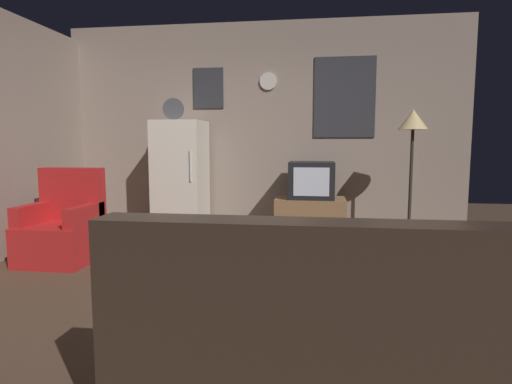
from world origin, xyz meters
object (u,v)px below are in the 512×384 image
(fridge, at_px, (181,180))
(wine_glass, at_px, (217,226))
(crt_tv, at_px, (312,180))
(coffee_table, at_px, (213,259))
(standing_lamp, at_px, (413,131))
(mug_ceramic_white, at_px, (216,228))
(armchair, at_px, (63,229))
(remote_control, at_px, (199,234))
(tv_stand, at_px, (310,221))
(couch, at_px, (308,345))
(mug_ceramic_tan, at_px, (193,227))

(fridge, relative_size, wine_glass, 11.80)
(crt_tv, distance_m, wine_glass, 1.81)
(coffee_table, bearing_deg, fridge, 116.37)
(fridge, height_order, standing_lamp, fridge)
(fridge, relative_size, standing_lamp, 1.11)
(mug_ceramic_white, bearing_deg, armchair, 167.46)
(wine_glass, distance_m, armchair, 1.81)
(standing_lamp, relative_size, remote_control, 10.60)
(tv_stand, height_order, mug_ceramic_white, tv_stand)
(standing_lamp, bearing_deg, crt_tv, 168.00)
(standing_lamp, height_order, couch, standing_lamp)
(tv_stand, distance_m, wine_glass, 1.79)
(standing_lamp, bearing_deg, couch, -109.20)
(crt_tv, relative_size, mug_ceramic_white, 6.00)
(wine_glass, height_order, mug_ceramic_tan, wine_glass)
(crt_tv, bearing_deg, coffee_table, -117.22)
(mug_ceramic_white, xyz_separation_m, mug_ceramic_tan, (-0.21, 0.02, 0.00))
(coffee_table, relative_size, armchair, 0.75)
(wine_glass, relative_size, armchair, 0.16)
(tv_stand, relative_size, mug_ceramic_tan, 9.33)
(armchair, bearing_deg, remote_control, -17.53)
(fridge, distance_m, wine_glass, 1.85)
(standing_lamp, xyz_separation_m, armchair, (-3.64, -0.91, -1.02))
(mug_ceramic_white, height_order, remote_control, mug_ceramic_white)
(mug_ceramic_white, bearing_deg, standing_lamp, 33.90)
(wine_glass, bearing_deg, coffee_table, -156.29)
(fridge, relative_size, armchair, 1.84)
(coffee_table, distance_m, wine_glass, 0.29)
(standing_lamp, bearing_deg, armchair, -165.91)
(tv_stand, distance_m, coffee_table, 1.82)
(wine_glass, bearing_deg, mug_ceramic_tan, 159.64)
(mug_ceramic_white, height_order, mug_ceramic_tan, same)
(coffee_table, relative_size, mug_ceramic_tan, 8.00)
(mug_ceramic_white, xyz_separation_m, armchair, (-1.71, 0.38, -0.13))
(fridge, height_order, mug_ceramic_white, fridge)
(mug_ceramic_tan, xyz_separation_m, remote_control, (0.10, -0.14, -0.03))
(mug_ceramic_white, distance_m, armchair, 1.76)
(crt_tv, height_order, standing_lamp, standing_lamp)
(coffee_table, bearing_deg, remote_control, -162.20)
(tv_stand, relative_size, couch, 0.49)
(armchair, bearing_deg, wine_glass, -14.53)
(couch, bearing_deg, mug_ceramic_white, 115.62)
(fridge, relative_size, coffee_table, 2.46)
(tv_stand, relative_size, remote_control, 5.60)
(crt_tv, height_order, coffee_table, crt_tv)
(coffee_table, xyz_separation_m, couch, (0.86, -1.69, 0.10))
(remote_control, height_order, couch, couch)
(tv_stand, bearing_deg, couch, -89.30)
(fridge, xyz_separation_m, coffee_table, (0.81, -1.64, -0.54))
(wine_glass, height_order, armchair, armchair)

